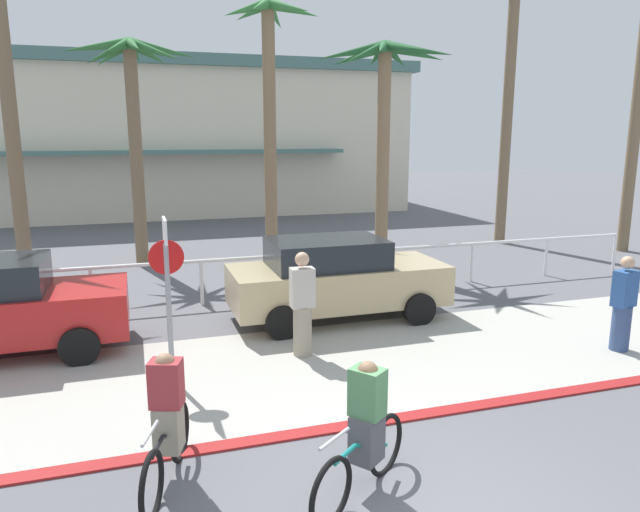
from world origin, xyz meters
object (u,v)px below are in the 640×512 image
object	(u,v)px
palm_tree_2	(132,89)
stop_sign_bike_lane	(167,277)
palm_tree_1	(1,27)
car_tan_2	(335,278)
pedestrian_1	(623,308)
pedestrian_0	(302,308)
cyclist_black_1	(167,423)
palm_tree_5	(512,27)
palm_tree_3	(270,79)
palm_tree_4	(384,90)
cyclist_teal_0	(365,432)

from	to	relation	value
palm_tree_2	stop_sign_bike_lane	bearing A→B (deg)	-88.45
palm_tree_1	palm_tree_2	size ratio (longest dim) A/B	1.35
car_tan_2	pedestrian_1	size ratio (longest dim) A/B	2.57
palm_tree_1	palm_tree_2	distance (m)	3.40
pedestrian_0	car_tan_2	bearing A→B (deg)	55.96
palm_tree_2	cyclist_black_1	size ratio (longest dim) A/B	3.65
stop_sign_bike_lane	pedestrian_1	xyz separation A→B (m)	(7.63, -1.01, -0.88)
stop_sign_bike_lane	palm_tree_1	world-z (taller)	palm_tree_1
palm_tree_5	car_tan_2	size ratio (longest dim) A/B	2.19
palm_tree_3	palm_tree_5	world-z (taller)	palm_tree_5
palm_tree_2	palm_tree_4	size ratio (longest dim) A/B	1.02
pedestrian_1	cyclist_black_1	bearing A→B (deg)	-167.89
palm_tree_4	palm_tree_5	world-z (taller)	palm_tree_5
palm_tree_4	pedestrian_0	bearing A→B (deg)	-124.11
palm_tree_2	car_tan_2	bearing A→B (deg)	-60.90
stop_sign_bike_lane	palm_tree_2	size ratio (longest dim) A/B	0.40
palm_tree_4	car_tan_2	distance (m)	6.48
cyclist_black_1	palm_tree_2	bearing A→B (deg)	90.12
stop_sign_bike_lane	car_tan_2	size ratio (longest dim) A/B	0.58
stop_sign_bike_lane	pedestrian_1	bearing A→B (deg)	-7.55
stop_sign_bike_lane	palm_tree_4	bearing A→B (deg)	45.75
palm_tree_1	cyclist_teal_0	xyz separation A→B (m)	(4.91, -11.27, -5.58)
palm_tree_3	stop_sign_bike_lane	bearing A→B (deg)	-113.55
pedestrian_0	palm_tree_5	bearing A→B (deg)	40.89
cyclist_black_1	pedestrian_1	bearing A→B (deg)	12.11
palm_tree_2	cyclist_teal_0	distance (m)	13.30
palm_tree_1	car_tan_2	world-z (taller)	palm_tree_1
palm_tree_5	pedestrian_1	distance (m)	12.42
palm_tree_5	cyclist_black_1	distance (m)	17.85
cyclist_teal_0	stop_sign_bike_lane	bearing A→B (deg)	116.29
cyclist_black_1	palm_tree_5	bearing A→B (deg)	43.60
palm_tree_2	cyclist_black_1	world-z (taller)	palm_tree_2
stop_sign_bike_lane	cyclist_black_1	world-z (taller)	stop_sign_bike_lane
palm_tree_5	cyclist_black_1	size ratio (longest dim) A/B	5.52
stop_sign_bike_lane	palm_tree_3	size ratio (longest dim) A/B	0.35
palm_tree_3	palm_tree_4	bearing A→B (deg)	-27.55
palm_tree_1	palm_tree_5	distance (m)	15.05
stop_sign_bike_lane	palm_tree_4	world-z (taller)	palm_tree_4
palm_tree_5	cyclist_teal_0	bearing A→B (deg)	-129.27
stop_sign_bike_lane	pedestrian_0	distance (m)	2.41
palm_tree_2	pedestrian_1	world-z (taller)	palm_tree_2
palm_tree_2	pedestrian_1	bearing A→B (deg)	-51.52
palm_tree_2	palm_tree_5	size ratio (longest dim) A/B	0.66
cyclist_black_1	palm_tree_1	bearing A→B (deg)	105.78
pedestrian_0	palm_tree_2	bearing A→B (deg)	106.28
palm_tree_4	cyclist_teal_0	bearing A→B (deg)	-114.37
palm_tree_4	palm_tree_5	xyz separation A→B (m)	(5.54, 2.32, 2.27)
palm_tree_2	palm_tree_3	xyz separation A→B (m)	(3.69, -0.97, 0.31)
palm_tree_5	cyclist_teal_0	xyz separation A→B (m)	(-10.07, -12.32, -6.50)
palm_tree_5	cyclist_teal_0	size ratio (longest dim) A/B	6.41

